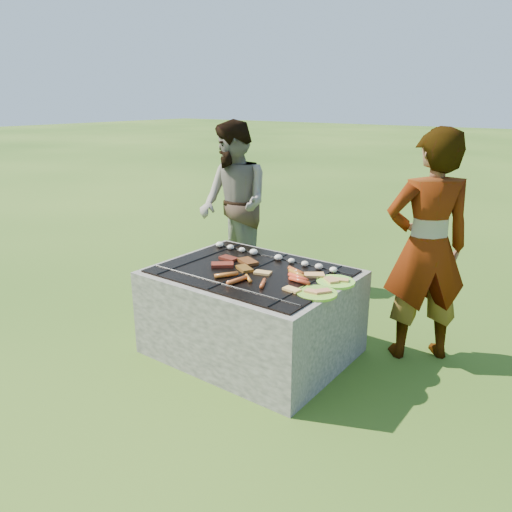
{
  "coord_description": "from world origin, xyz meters",
  "views": [
    {
      "loc": [
        1.93,
        -2.54,
        1.73
      ],
      "look_at": [
        0.0,
        0.05,
        0.7
      ],
      "focal_mm": 35.0,
      "sensor_mm": 36.0,
      "label": 1
    }
  ],
  "objects": [
    {
      "name": "cook",
      "position": [
        0.95,
        0.66,
        0.78
      ],
      "size": [
        0.68,
        0.65,
        1.56
      ],
      "primitive_type": "imported",
      "rotation": [
        0.0,
        0.0,
        3.84
      ],
      "color": "gray",
      "rests_on": "ground"
    },
    {
      "name": "plate_far",
      "position": [
        0.56,
        0.15,
        0.61
      ],
      "size": [
        0.32,
        0.32,
        0.03
      ],
      "color": "#C8F43A",
      "rests_on": "fire_pit"
    },
    {
      "name": "plate_near",
      "position": [
        0.56,
        -0.09,
        0.61
      ],
      "size": [
        0.28,
        0.28,
        0.03
      ],
      "color": "#B0DC34",
      "rests_on": "fire_pit"
    },
    {
      "name": "bread_on_grate",
      "position": [
        0.32,
        0.03,
        0.62
      ],
      "size": [
        0.44,
        0.41,
        0.02
      ],
      "color": "#DBBC70",
      "rests_on": "fire_pit"
    },
    {
      "name": "lawn",
      "position": [
        0.0,
        0.0,
        0.0
      ],
      "size": [
        60.0,
        60.0,
        0.0
      ],
      "primitive_type": "plane",
      "color": "#224511",
      "rests_on": "ground"
    },
    {
      "name": "sausages",
      "position": [
        0.21,
        -0.06,
        0.63
      ],
      "size": [
        0.57,
        0.5,
        0.03
      ],
      "color": "#C66220",
      "rests_on": "fire_pit"
    },
    {
      "name": "pork_slabs",
      "position": [
        -0.16,
        0.03,
        0.62
      ],
      "size": [
        0.37,
        0.32,
        0.02
      ],
      "color": "maroon",
      "rests_on": "fire_pit"
    },
    {
      "name": "bystander",
      "position": [
        -0.97,
        1.0,
        0.77
      ],
      "size": [
        0.93,
        0.85,
        1.55
      ],
      "primitive_type": "imported",
      "rotation": [
        0.0,
        0.0,
        -0.44
      ],
      "color": "gray",
      "rests_on": "ground"
    },
    {
      "name": "fire_pit",
      "position": [
        0.0,
        0.0,
        0.28
      ],
      "size": [
        1.3,
        1.0,
        0.62
      ],
      "color": "gray",
      "rests_on": "ground"
    },
    {
      "name": "mushrooms",
      "position": [
        -0.05,
        0.29,
        0.63
      ],
      "size": [
        1.06,
        0.06,
        0.04
      ],
      "color": "white",
      "rests_on": "fire_pit"
    }
  ]
}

